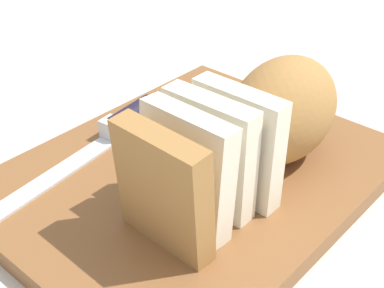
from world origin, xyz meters
The scene contains 7 objects.
ground_plane centered at (0.00, 0.00, 0.00)m, with size 3.00×3.00×0.00m, color beige.
cutting_board centered at (0.00, 0.00, 0.01)m, with size 0.38×0.30×0.02m, color brown.
bread_loaf centered at (-0.03, 0.05, 0.07)m, with size 0.25×0.10×0.11m.
bread_knife centered at (0.01, -0.10, 0.03)m, with size 0.25×0.05×0.03m.
crumb_near_knife centered at (0.00, -0.06, 0.02)m, with size 0.00×0.00×0.00m, color #996633.
crumb_near_loaf centered at (0.06, 0.05, 0.02)m, with size 0.01×0.01×0.01m, color #996633.
crumb_stray_left centered at (0.05, 0.02, 0.02)m, with size 0.00×0.00×0.00m, color #996633.
Camera 1 is at (0.33, 0.29, 0.34)m, focal length 51.30 mm.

